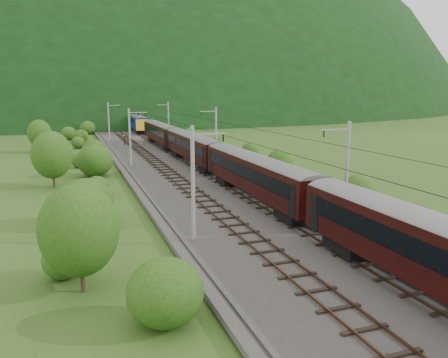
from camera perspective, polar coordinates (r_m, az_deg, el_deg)
name	(u,v)px	position (r m, az deg, el deg)	size (l,w,h in m)	color
ground	(273,234)	(33.24, 6.46, -7.17)	(600.00, 600.00, 0.00)	#315119
railbed	(228,201)	(42.03, 0.50, -2.91)	(14.00, 220.00, 0.30)	#38332D
track_left	(204,201)	(41.24, -2.64, -2.89)	(2.40, 220.00, 0.27)	brown
track_right	(251,197)	(42.84, 3.52, -2.35)	(2.40, 220.00, 0.27)	brown
catenary_left	(130,136)	(61.06, -12.12, 5.47)	(2.54, 192.28, 8.00)	gray
catenary_right	(216,133)	(63.80, -1.11, 5.97)	(2.54, 192.28, 8.00)	gray
overhead_wires	(228,129)	(40.87, 0.52, 6.57)	(4.83, 198.00, 0.03)	black
mountain_main	(91,108)	(288.79, -16.97, 8.83)	(504.00, 360.00, 244.00)	black
train	(258,169)	(40.65, 4.52, 1.31)	(2.90, 161.74, 5.03)	black
hazard_post_near	(141,140)	(87.63, -10.78, 5.04)	(0.18, 0.18, 1.65)	red
hazard_post_far	(193,169)	(54.45, -4.02, 1.31)	(0.15, 0.15, 1.44)	red
signal	(124,139)	(86.28, -12.90, 5.10)	(0.22, 0.22, 2.02)	black
vegetation_left	(73,176)	(45.22, -19.16, 0.33)	(13.20, 148.01, 6.29)	#204C14
vegetation_right	(316,177)	(48.35, 11.93, 0.25)	(5.67, 104.59, 3.18)	#204C14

